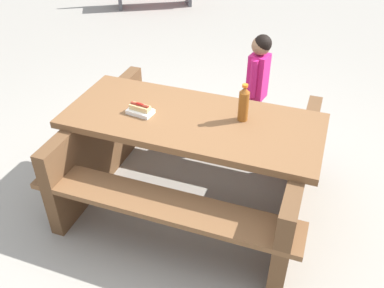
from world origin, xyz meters
The scene contains 5 objects.
ground_plane centered at (0.00, 0.00, 0.00)m, with size 30.00×30.00×0.00m, color gray.
picnic_table centered at (0.00, 0.00, 0.44)m, with size 2.11×1.83×0.75m.
soda_bottle centered at (-0.30, -0.18, 0.88)m, with size 0.07×0.07×0.27m.
hotdog_tray centered at (0.33, 0.16, 0.78)m, with size 0.19×0.13×0.08m.
child_in_coat centered at (-0.01, -0.97, 0.67)m, with size 0.17×0.26×1.05m.
Camera 1 is at (-1.40, 1.99, 2.28)m, focal length 38.66 mm.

